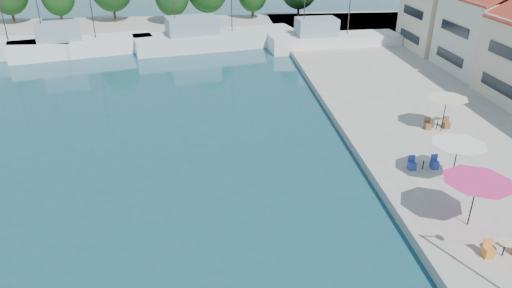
{
  "coord_description": "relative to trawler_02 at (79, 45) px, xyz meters",
  "views": [
    {
      "loc": [
        -3.04,
        0.43,
        13.81
      ],
      "look_at": [
        -0.54,
        26.0,
        1.34
      ],
      "focal_mm": 32.0,
      "sensor_mm": 36.0,
      "label": 1
    }
  ],
  "objects": [
    {
      "name": "building_05",
      "position": [
        42.37,
        -12.61,
        4.19
      ],
      "size": [
        8.4,
        8.8,
        9.7
      ],
      "color": "silver",
      "rests_on": "quay_right"
    },
    {
      "name": "cafe_table_01",
      "position": [
        27.69,
        -39.39,
        -0.18
      ],
      "size": [
        1.82,
        0.7,
        0.76
      ],
      "color": "black",
      "rests_on": "quay_right"
    },
    {
      "name": "quay_far",
      "position": [
        10.37,
        12.39,
        -0.77
      ],
      "size": [
        90.0,
        16.0,
        0.6
      ],
      "primitive_type": "cube",
      "color": "#A19C91",
      "rests_on": "ground"
    },
    {
      "name": "trawler_03",
      "position": [
        15.48,
        1.9,
        -0.0
      ],
      "size": [
        20.41,
        9.55,
        10.2
      ],
      "rotation": [
        0.0,
        0.0,
        0.23
      ],
      "color": "silver",
      "rests_on": "ground"
    },
    {
      "name": "umbrella_white",
      "position": [
        28.41,
        -33.19,
        1.75
      ],
      "size": [
        2.95,
        2.95,
        2.47
      ],
      "color": "black",
      "rests_on": "quay_right"
    },
    {
      "name": "trawler_02",
      "position": [
        0.0,
        0.0,
        0.0
      ],
      "size": [
        16.24,
        8.6,
        10.2
      ],
      "rotation": [
        0.0,
        0.0,
        0.3
      ],
      "color": "white",
      "rests_on": "ground"
    },
    {
      "name": "cafe_table_03",
      "position": [
        31.05,
        -25.83,
        -0.18
      ],
      "size": [
        1.82,
        0.7,
        0.76
      ],
      "color": "black",
      "rests_on": "quay_right"
    },
    {
      "name": "trawler_04",
      "position": [
        29.66,
        -0.62,
        0.0
      ],
      "size": [
        15.86,
        5.16,
        10.2
      ],
      "rotation": [
        0.0,
        0.0,
        0.07
      ],
      "color": "white",
      "rests_on": "ground"
    },
    {
      "name": "umbrella_cream",
      "position": [
        31.21,
        -26.19,
        1.73
      ],
      "size": [
        2.84,
        2.84,
        2.45
      ],
      "color": "black",
      "rests_on": "quay_right"
    },
    {
      "name": "cafe_table_02",
      "position": [
        27.56,
        -31.42,
        -0.18
      ],
      "size": [
        1.82,
        0.7,
        0.76
      ],
      "color": "black",
      "rests_on": "quay_right"
    },
    {
      "name": "building_06",
      "position": [
        42.37,
        -3.61,
        4.43
      ],
      "size": [
        9.0,
        8.8,
        10.2
      ],
      "color": "beige",
      "rests_on": "quay_right"
    },
    {
      "name": "umbrella_pink",
      "position": [
        27.35,
        -37.03,
        1.72
      ],
      "size": [
        3.25,
        3.25,
        2.44
      ],
      "color": "black",
      "rests_on": "quay_right"
    }
  ]
}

